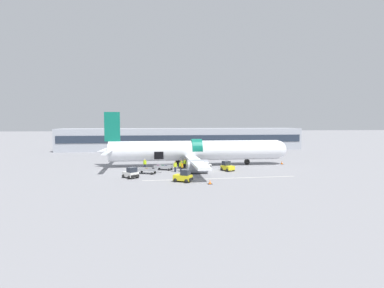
# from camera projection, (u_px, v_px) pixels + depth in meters

# --- Properties ---
(ground_plane) EXTENTS (500.00, 500.00, 0.00)m
(ground_plane) POSITION_uv_depth(u_px,v_px,m) (206.00, 171.00, 52.64)
(ground_plane) COLOR gray
(apron_marking_line) EXTENTS (23.73, 0.76, 0.01)m
(apron_marking_line) POSITION_uv_depth(u_px,v_px,m) (221.00, 178.00, 45.28)
(apron_marking_line) COLOR silver
(apron_marking_line) RESTS_ON ground_plane
(terminal_strip) EXTENTS (73.80, 10.65, 6.61)m
(terminal_strip) POSITION_uv_depth(u_px,v_px,m) (182.00, 139.00, 93.44)
(terminal_strip) COLOR #9EA3AD
(terminal_strip) RESTS_ON ground_plane
(airplane) EXTENTS (37.25, 34.04, 10.41)m
(airplane) POSITION_uv_depth(u_px,v_px,m) (194.00, 151.00, 58.29)
(airplane) COLOR white
(airplane) RESTS_ON ground_plane
(baggage_tug_lead) EXTENTS (2.92, 2.56, 1.79)m
(baggage_tug_lead) POSITION_uv_depth(u_px,v_px,m) (183.00, 177.00, 42.60)
(baggage_tug_lead) COLOR yellow
(baggage_tug_lead) RESTS_ON ground_plane
(baggage_tug_mid) EXTENTS (2.44, 2.70, 1.70)m
(baggage_tug_mid) POSITION_uv_depth(u_px,v_px,m) (227.00, 167.00, 52.35)
(baggage_tug_mid) COLOR yellow
(baggage_tug_mid) RESTS_ON ground_plane
(baggage_tug_rear) EXTENTS (2.89, 2.78, 1.43)m
(baggage_tug_rear) POSITION_uv_depth(u_px,v_px,m) (204.00, 165.00, 54.66)
(baggage_tug_rear) COLOR white
(baggage_tug_rear) RESTS_ON ground_plane
(baggage_tug_spare) EXTENTS (2.67, 2.78, 1.68)m
(baggage_tug_spare) POSITION_uv_depth(u_px,v_px,m) (131.00, 173.00, 45.52)
(baggage_tug_spare) COLOR silver
(baggage_tug_spare) RESTS_ON ground_plane
(baggage_cart_loading) EXTENTS (4.24, 2.77, 0.86)m
(baggage_cart_loading) POSITION_uv_depth(u_px,v_px,m) (164.00, 167.00, 53.46)
(baggage_cart_loading) COLOR #999BA0
(baggage_cart_loading) RESTS_ON ground_plane
(baggage_cart_queued) EXTENTS (4.25, 2.58, 1.03)m
(baggage_cart_queued) POSITION_uv_depth(u_px,v_px,m) (147.00, 171.00, 49.36)
(baggage_cart_queued) COLOR #999BA0
(baggage_cart_queued) RESTS_ON ground_plane
(ground_crew_loader_a) EXTENTS (0.55, 0.55, 1.72)m
(ground_crew_loader_a) POSITION_uv_depth(u_px,v_px,m) (181.00, 164.00, 54.10)
(ground_crew_loader_a) COLOR #1E2338
(ground_crew_loader_a) RESTS_ON ground_plane
(ground_crew_loader_b) EXTENTS (0.61, 0.53, 1.77)m
(ground_crew_loader_b) POSITION_uv_depth(u_px,v_px,m) (185.00, 163.00, 54.96)
(ground_crew_loader_b) COLOR black
(ground_crew_loader_b) RESTS_ON ground_plane
(ground_crew_driver) EXTENTS (0.62, 0.57, 1.86)m
(ground_crew_driver) POSITION_uv_depth(u_px,v_px,m) (145.00, 164.00, 54.20)
(ground_crew_driver) COLOR #1E2338
(ground_crew_driver) RESTS_ON ground_plane
(ground_crew_supervisor) EXTENTS (0.49, 0.59, 1.69)m
(ground_crew_supervisor) POSITION_uv_depth(u_px,v_px,m) (182.00, 167.00, 50.98)
(ground_crew_supervisor) COLOR black
(ground_crew_supervisor) RESTS_ON ground_plane
(ground_crew_helper) EXTENTS (0.62, 0.46, 1.77)m
(ground_crew_helper) POSITION_uv_depth(u_px,v_px,m) (181.00, 166.00, 51.84)
(ground_crew_helper) COLOR #1E2338
(ground_crew_helper) RESTS_ON ground_plane
(ground_crew_marshal) EXTENTS (0.63, 0.56, 1.85)m
(ground_crew_marshal) POSITION_uv_depth(u_px,v_px,m) (175.00, 166.00, 51.00)
(ground_crew_marshal) COLOR #1E2338
(ground_crew_marshal) RESTS_ON ground_plane
(safety_cone_nose) EXTENTS (0.58, 0.58, 0.70)m
(safety_cone_nose) POSITION_uv_depth(u_px,v_px,m) (282.00, 163.00, 60.60)
(safety_cone_nose) COLOR black
(safety_cone_nose) RESTS_ON ground_plane
(safety_cone_engine_left) EXTENTS (0.62, 0.62, 0.61)m
(safety_cone_engine_left) POSITION_uv_depth(u_px,v_px,m) (210.00, 182.00, 41.04)
(safety_cone_engine_left) COLOR black
(safety_cone_engine_left) RESTS_ON ground_plane
(safety_cone_wingtip) EXTENTS (0.52, 0.52, 0.76)m
(safety_cone_wingtip) POSITION_uv_depth(u_px,v_px,m) (204.00, 170.00, 50.51)
(safety_cone_wingtip) COLOR black
(safety_cone_wingtip) RESTS_ON ground_plane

